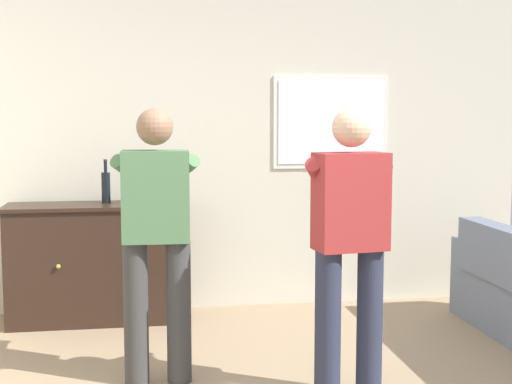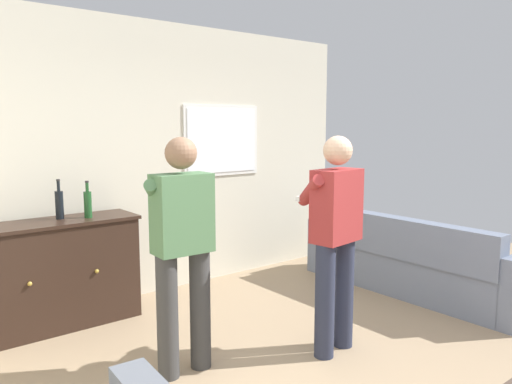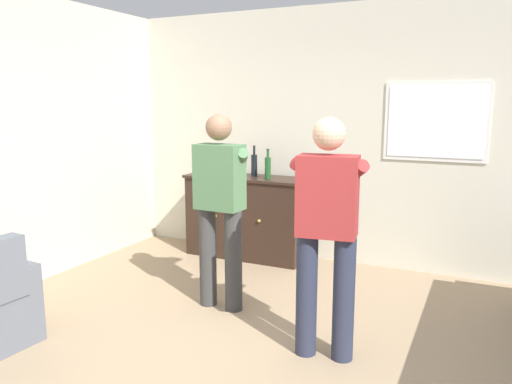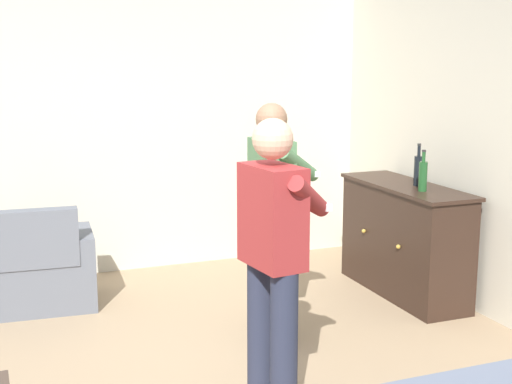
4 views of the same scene
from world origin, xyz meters
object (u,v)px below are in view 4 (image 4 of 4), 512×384
(person_standing_left, at_px, (273,209))
(person_standing_right, at_px, (274,255))
(bottle_wine_green, at_px, (418,170))
(bottle_liquor_amber, at_px, (423,175))
(armchair, at_px, (38,273))
(sideboard_cabinet, at_px, (404,239))

(person_standing_left, height_order, person_standing_right, same)
(bottle_wine_green, relative_size, bottle_liquor_amber, 1.06)
(armchair, relative_size, sideboard_cabinet, 0.66)
(bottle_wine_green, distance_m, person_standing_right, 2.38)
(bottle_liquor_amber, bearing_deg, person_standing_right, -55.38)
(bottle_wine_green, distance_m, bottle_liquor_amber, 0.24)
(bottle_wine_green, relative_size, person_standing_left, 0.21)
(bottle_liquor_amber, relative_size, person_standing_right, 0.20)
(sideboard_cabinet, relative_size, person_standing_right, 0.84)
(bottle_liquor_amber, xyz_separation_m, person_standing_left, (0.16, -1.35, -0.13))
(bottle_wine_green, bearing_deg, armchair, -105.90)
(person_standing_right, bearing_deg, bottle_liquor_amber, 124.62)
(person_standing_right, bearing_deg, armchair, -154.70)
(bottle_wine_green, relative_size, person_standing_right, 0.21)
(bottle_wine_green, bearing_deg, person_standing_left, -75.61)
(bottle_wine_green, xyz_separation_m, bottle_liquor_amber, (0.21, -0.10, -0.01))
(sideboard_cabinet, distance_m, person_standing_left, 1.53)
(person_standing_left, bearing_deg, sideboard_cabinet, 107.85)
(armchair, relative_size, person_standing_left, 0.55)
(bottle_liquor_amber, bearing_deg, armchair, -110.26)
(bottle_wine_green, height_order, bottle_liquor_amber, bottle_wine_green)
(bottle_wine_green, bearing_deg, person_standing_right, -52.51)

